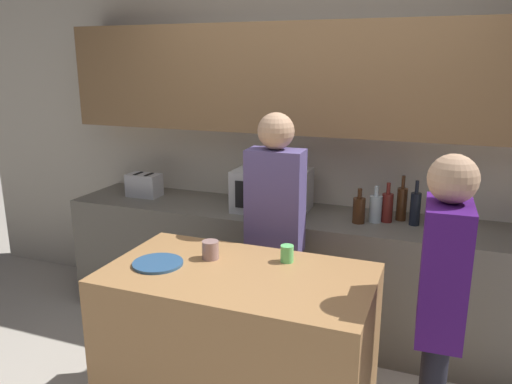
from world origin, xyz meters
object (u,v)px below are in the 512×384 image
object	(u,v)px
cup_0	(287,254)
person_left	(441,300)
microwave	(272,190)
bottle_4	(415,208)
plate_on_island	(158,263)
bottle_3	(402,203)
bottle_1	(376,208)
bottle_2	(387,207)
cup_1	(210,250)
person_center	(275,223)
toaster	(144,185)
bottle_0	(359,210)

from	to	relation	value
cup_0	person_left	bearing A→B (deg)	-13.00
microwave	bottle_4	size ratio (longest dim) A/B	1.72
plate_on_island	cup_0	xyz separation A→B (m)	(0.61, 0.28, 0.04)
microwave	bottle_3	xyz separation A→B (m)	(0.90, 0.09, -0.03)
bottle_1	person_left	xyz separation A→B (m)	(0.44, -1.13, -0.05)
bottle_2	plate_on_island	distance (m)	1.61
microwave	bottle_2	distance (m)	0.81
microwave	plate_on_island	size ratio (longest dim) A/B	2.00
cup_1	person_center	xyz separation A→B (m)	(0.18, 0.53, 0.01)
microwave	bottle_3	bearing A→B (deg)	5.95
microwave	toaster	world-z (taller)	microwave
bottle_2	person_center	size ratio (longest dim) A/B	0.16
bottle_1	bottle_3	bearing A→B (deg)	32.45
bottle_2	person_left	bearing A→B (deg)	-72.37
toaster	bottle_3	bearing A→B (deg)	2.66
plate_on_island	person_left	distance (m)	1.37
toaster	bottle_1	distance (m)	1.82
bottle_2	plate_on_island	world-z (taller)	bottle_2
bottle_3	toaster	bearing A→B (deg)	-177.34
bottle_2	cup_1	size ratio (longest dim) A/B	2.77
bottle_0	person_center	xyz separation A→B (m)	(-0.43, -0.47, 0.00)
person_left	bottle_3	bearing A→B (deg)	10.73
bottle_0	cup_0	world-z (taller)	bottle_0
bottle_4	plate_on_island	size ratio (longest dim) A/B	1.16
bottle_3	bottle_4	size ratio (longest dim) A/B	1.03
bottle_0	bottle_2	xyz separation A→B (m)	(0.17, 0.09, 0.01)
bottle_1	person_center	xyz separation A→B (m)	(-0.53, -0.53, -0.00)
person_left	microwave	bearing A→B (deg)	43.88
bottle_0	person_left	size ratio (longest dim) A/B	0.15
toaster	cup_1	world-z (taller)	toaster
bottle_3	person_left	distance (m)	1.27
person_center	bottle_3	bearing A→B (deg)	-139.50
microwave	bottle_0	world-z (taller)	microwave
person_left	bottle_4	bearing A→B (deg)	7.14
person_left	person_center	distance (m)	1.14
toaster	cup_1	bearing A→B (deg)	-43.92
plate_on_island	cup_0	world-z (taller)	cup_0
bottle_3	microwave	bearing A→B (deg)	-174.05
microwave	bottle_4	world-z (taller)	bottle_4
bottle_2	cup_1	bearing A→B (deg)	-125.77
bottle_1	cup_0	size ratio (longest dim) A/B	2.79
toaster	bottle_4	distance (m)	2.07
bottle_2	person_center	world-z (taller)	person_center
bottle_1	cup_0	xyz separation A→B (m)	(-0.32, -0.95, -0.01)
bottle_4	cup_0	bearing A→B (deg)	-120.30
microwave	cup_0	world-z (taller)	microwave
cup_0	person_left	size ratio (longest dim) A/B	0.06
bottle_0	cup_1	xyz separation A→B (m)	(-0.61, -1.00, -0.01)
bottle_2	cup_0	bearing A→B (deg)	-111.74
person_center	cup_0	bearing A→B (deg)	114.50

